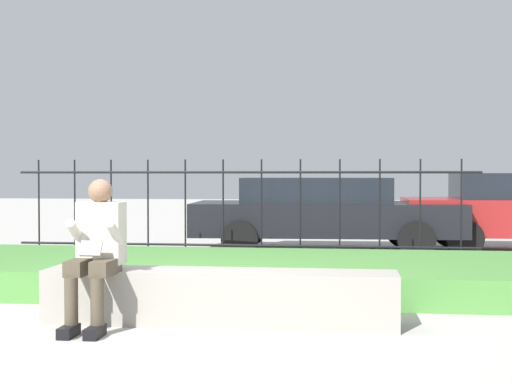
# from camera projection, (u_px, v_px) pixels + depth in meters

# --- Properties ---
(ground_plane) EXTENTS (60.00, 60.00, 0.00)m
(ground_plane) POSITION_uv_depth(u_px,v_px,m) (180.00, 323.00, 6.28)
(ground_plane) COLOR #B2AFA8
(stone_bench) EXTENTS (3.09, 0.48, 0.47)m
(stone_bench) POSITION_uv_depth(u_px,v_px,m) (219.00, 300.00, 6.23)
(stone_bench) COLOR gray
(stone_bench) RESTS_ON ground_plane
(person_seated_reader) EXTENTS (0.42, 0.73, 1.27)m
(person_seated_reader) POSITION_uv_depth(u_px,v_px,m) (97.00, 246.00, 6.08)
(person_seated_reader) COLOR black
(person_seated_reader) RESTS_ON ground_plane
(grass_berm) EXTENTS (8.58, 2.66, 0.32)m
(grass_berm) POSITION_uv_depth(u_px,v_px,m) (220.00, 273.00, 8.29)
(grass_berm) COLOR #4C893D
(grass_berm) RESTS_ON ground_plane
(iron_fence) EXTENTS (6.58, 0.03, 1.52)m
(iron_fence) POSITION_uv_depth(u_px,v_px,m) (242.00, 211.00, 10.06)
(iron_fence) COLOR black
(iron_fence) RESTS_ON ground_plane
(car_parked_center) EXTENTS (4.52, 2.07, 1.25)m
(car_parked_center) POSITION_uv_depth(u_px,v_px,m) (323.00, 212.00, 12.01)
(car_parked_center) COLOR black
(car_parked_center) RESTS_ON ground_plane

